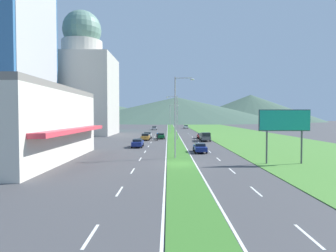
{
  "coord_description": "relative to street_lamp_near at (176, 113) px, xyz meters",
  "views": [
    {
      "loc": [
        -1.48,
        -33.25,
        5.62
      ],
      "look_at": [
        -1.16,
        46.41,
        2.87
      ],
      "focal_mm": 30.71,
      "sensor_mm": 36.0,
      "label": 1
    }
  ],
  "objects": [
    {
      "name": "ground_plane",
      "position": [
        0.29,
        -4.77,
        -6.08
      ],
      "size": [
        600.0,
        600.0,
        0.0
      ],
      "primitive_type": "plane",
      "color": "#424244"
    },
    {
      "name": "grass_median",
      "position": [
        0.29,
        55.23,
        -6.05
      ],
      "size": [
        3.2,
        240.0,
        0.06
      ],
      "primitive_type": "cube",
      "color": "#387028",
      "rests_on": "ground_plane"
    },
    {
      "name": "grass_verge_right",
      "position": [
        20.89,
        55.23,
        -6.05
      ],
      "size": [
        24.0,
        240.0,
        0.06
      ],
      "primitive_type": "cube",
      "color": "#477F33",
      "rests_on": "ground_plane"
    },
    {
      "name": "lane_dash_left_0",
      "position": [
        -4.81,
        -24.77,
        -6.08
      ],
      "size": [
        0.16,
        2.8,
        0.01
      ],
      "primitive_type": "cube",
      "color": "silver",
      "rests_on": "ground_plane"
    },
    {
      "name": "lane_dash_left_1",
      "position": [
        -4.81,
        -16.78,
        -6.08
      ],
      "size": [
        0.16,
        2.8,
        0.01
      ],
      "primitive_type": "cube",
      "color": "silver",
      "rests_on": "ground_plane"
    },
    {
      "name": "lane_dash_left_2",
      "position": [
        -4.81,
        -8.8,
        -6.08
      ],
      "size": [
        0.16,
        2.8,
        0.01
      ],
      "primitive_type": "cube",
      "color": "silver",
      "rests_on": "ground_plane"
    },
    {
      "name": "lane_dash_left_3",
      "position": [
        -4.81,
        -0.81,
        -6.08
      ],
      "size": [
        0.16,
        2.8,
        0.01
      ],
      "primitive_type": "cube",
      "color": "silver",
      "rests_on": "ground_plane"
    },
    {
      "name": "lane_dash_left_4",
      "position": [
        -4.81,
        7.17,
        -6.08
      ],
      "size": [
        0.16,
        2.8,
        0.01
      ],
      "primitive_type": "cube",
      "color": "silver",
      "rests_on": "ground_plane"
    },
    {
      "name": "lane_dash_left_5",
      "position": [
        -4.81,
        15.16,
        -6.08
      ],
      "size": [
        0.16,
        2.8,
        0.01
      ],
      "primitive_type": "cube",
      "color": "silver",
      "rests_on": "ground_plane"
    },
    {
      "name": "lane_dash_left_6",
      "position": [
        -4.81,
        23.15,
        -6.08
      ],
      "size": [
        0.16,
        2.8,
        0.01
      ],
      "primitive_type": "cube",
      "color": "silver",
      "rests_on": "ground_plane"
    },
    {
      "name": "lane_dash_left_7",
      "position": [
        -4.81,
        31.13,
        -6.08
      ],
      "size": [
        0.16,
        2.8,
        0.01
      ],
      "primitive_type": "cube",
      "color": "silver",
      "rests_on": "ground_plane"
    },
    {
      "name": "lane_dash_left_8",
      "position": [
        -4.81,
        39.12,
        -6.08
      ],
      "size": [
        0.16,
        2.8,
        0.01
      ],
      "primitive_type": "cube",
      "color": "silver",
      "rests_on": "ground_plane"
    },
    {
      "name": "lane_dash_left_9",
      "position": [
        -4.81,
        47.1,
        -6.08
      ],
      "size": [
        0.16,
        2.8,
        0.01
      ],
      "primitive_type": "cube",
      "color": "silver",
      "rests_on": "ground_plane"
    },
    {
      "name": "lane_dash_left_10",
      "position": [
        -4.81,
        55.09,
        -6.08
      ],
      "size": [
        0.16,
        2.8,
        0.01
      ],
      "primitive_type": "cube",
      "color": "silver",
      "rests_on": "ground_plane"
    },
    {
      "name": "lane_dash_right_0",
      "position": [
        5.39,
        -24.77,
        -6.08
      ],
      "size": [
        0.16,
        2.8,
        0.01
      ],
      "primitive_type": "cube",
      "color": "silver",
      "rests_on": "ground_plane"
    },
    {
      "name": "lane_dash_right_1",
      "position": [
        5.39,
        -16.78,
        -6.08
      ],
      "size": [
        0.16,
        2.8,
        0.01
      ],
      "primitive_type": "cube",
      "color": "silver",
      "rests_on": "ground_plane"
    },
    {
      "name": "lane_dash_right_2",
      "position": [
        5.39,
        -8.8,
        -6.08
      ],
      "size": [
        0.16,
        2.8,
        0.01
      ],
      "primitive_type": "cube",
      "color": "silver",
      "rests_on": "ground_plane"
    },
    {
      "name": "lane_dash_right_3",
      "position": [
        5.39,
        -0.81,
        -6.08
      ],
      "size": [
        0.16,
        2.8,
        0.01
      ],
      "primitive_type": "cube",
      "color": "silver",
      "rests_on": "ground_plane"
    },
    {
      "name": "lane_dash_right_4",
      "position": [
        5.39,
        7.17,
        -6.08
      ],
      "size": [
        0.16,
        2.8,
        0.01
      ],
      "primitive_type": "cube",
      "color": "silver",
      "rests_on": "ground_plane"
    },
    {
      "name": "lane_dash_right_5",
      "position": [
        5.39,
        15.16,
        -6.08
      ],
      "size": [
        0.16,
        2.8,
        0.01
      ],
      "primitive_type": "cube",
      "color": "silver",
      "rests_on": "ground_plane"
    },
    {
      "name": "lane_dash_right_6",
      "position": [
        5.39,
        23.15,
        -6.08
      ],
      "size": [
        0.16,
        2.8,
        0.01
      ],
      "primitive_type": "cube",
      "color": "silver",
      "rests_on": "ground_plane"
    },
    {
      "name": "lane_dash_right_7",
      "position": [
        5.39,
        31.13,
        -6.08
      ],
      "size": [
        0.16,
        2.8,
        0.01
      ],
      "primitive_type": "cube",
      "color": "silver",
      "rests_on": "ground_plane"
    },
    {
      "name": "lane_dash_right_8",
      "position": [
        5.39,
        39.12,
        -6.08
      ],
      "size": [
        0.16,
        2.8,
        0.01
      ],
      "primitive_type": "cube",
      "color": "silver",
      "rests_on": "ground_plane"
    },
    {
      "name": "lane_dash_right_9",
      "position": [
        5.39,
        47.1,
        -6.08
      ],
      "size": [
        0.16,
        2.8,
        0.01
      ],
      "primitive_type": "cube",
      "color": "silver",
      "rests_on": "ground_plane"
    },
    {
      "name": "lane_dash_right_10",
      "position": [
        5.39,
        55.09,
        -6.08
      ],
      "size": [
        0.16,
        2.8,
        0.01
      ],
      "primitive_type": "cube",
      "color": "silver",
      "rests_on": "ground_plane"
    },
    {
      "name": "edge_line_median_left",
      "position": [
        -1.46,
        55.23,
        -6.08
      ],
      "size": [
        0.16,
        240.0,
        0.01
      ],
      "primitive_type": "cube",
      "color": "silver",
      "rests_on": "ground_plane"
    },
    {
      "name": "edge_line_median_right",
      "position": [
        2.04,
        55.23,
        -6.08
      ],
      "size": [
        0.16,
        240.0,
        0.01
      ],
      "primitive_type": "cube",
      "color": "silver",
      "rests_on": "ground_plane"
    },
    {
      "name": "domed_building",
      "position": [
        -27.03,
        49.08,
        9.32
      ],
      "size": [
        18.9,
        18.9,
        37.22
      ],
      "color": "#B7B2A8",
      "rests_on": "ground_plane"
    },
    {
      "name": "midrise_colored",
      "position": [
        -29.72,
        73.66,
        2.98
      ],
      "size": [
        13.09,
        13.09,
        18.12
      ],
      "primitive_type": "cube",
      "color": "teal",
      "rests_on": "ground_plane"
    },
    {
      "name": "hill_far_left",
      "position": [
        -90.49,
        287.15,
        6.14
      ],
      "size": [
        218.72,
        218.72,
        24.44
      ],
      "primitive_type": "cone",
      "color": "#3D5647",
      "rests_on": "ground_plane"
    },
    {
      "name": "hill_far_center",
      "position": [
        7.86,
        257.87,
        6.43
      ],
      "size": [
        219.43,
        219.43,
        25.02
      ],
      "primitive_type": "cone",
      "color": "#3D5647",
      "rests_on": "ground_plane"
    },
    {
      "name": "hill_far_right",
      "position": [
        87.48,
        270.55,
        8.17
      ],
      "size": [
        148.18,
        148.18,
        28.5
      ],
      "primitive_type": "cone",
      "color": "#3D5647",
      "rests_on": "ground_plane"
    },
    {
      "name": "street_lamp_near",
      "position": [
        0.0,
        0.0,
        0.0
      ],
      "size": [
        2.6,
        0.37,
        10.8
      ],
      "color": "#99999E",
      "rests_on": "ground_plane"
    },
    {
      "name": "street_lamp_mid",
      "position": [
        0.74,
        29.32,
        -0.22
      ],
      "size": [
        2.73,
        0.38,
        10.34
      ],
      "color": "#99999E",
      "rests_on": "ground_plane"
    },
    {
      "name": "street_lamp_far",
      "position": [
        -0.18,
        58.66,
        -0.62
      ],
      "size": [
        2.9,
        0.28,
        9.52
      ],
      "color": "#99999E",
      "rests_on": "ground_plane"
    },
    {
      "name": "billboard_roadside",
      "position": [
        12.43,
        -4.57,
        -1.22
      ],
      "size": [
        6.04,
        0.28,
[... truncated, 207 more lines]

